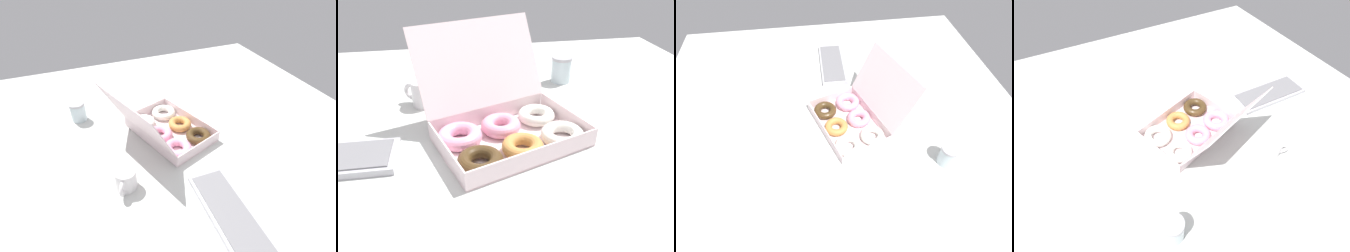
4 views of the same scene
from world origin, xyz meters
The scene contains 6 objects.
ground_plane centered at (0.00, 0.00, -1.00)cm, with size 180.00×180.00×2.00cm, color silver.
donut_box centered at (3.23, 5.34, 3.43)cm, with size 46.42×46.23×27.11cm.
keyboard centered at (-42.43, 1.80, 1.06)cm, with size 36.37×14.26×2.20cm.
coffee_mug centered at (-18.98, 29.99, 4.16)cm, with size 10.49×7.86×8.12cm.
glass_jar centered at (30.03, 40.56, 4.75)cm, with size 7.39×7.39×9.41cm.
paper_napkin centered at (-14.78, -21.50, 0.07)cm, with size 11.03×9.37×0.15cm, color white.
Camera 4 is at (41.98, 68.86, 86.70)cm, focal length 28.00 mm.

